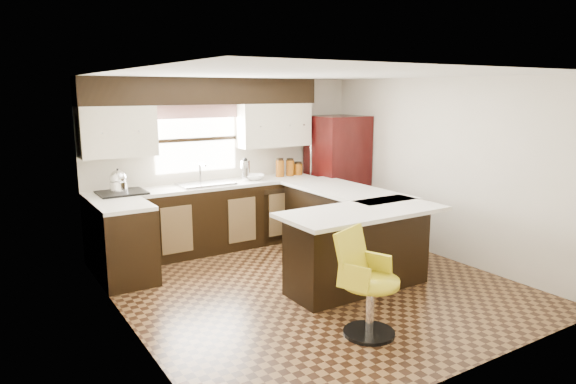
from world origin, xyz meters
TOP-DOWN VIEW (x-y plane):
  - floor at (0.00, 0.00)m, footprint 4.40×4.40m
  - ceiling at (0.00, 0.00)m, footprint 4.40×4.40m
  - wall_back at (0.00, 2.20)m, footprint 4.40×0.00m
  - wall_front at (0.00, -2.20)m, footprint 4.40×0.00m
  - wall_left at (-2.10, 0.00)m, footprint 0.00×4.40m
  - wall_right at (2.10, 0.00)m, footprint 0.00×4.40m
  - base_cab_back at (-0.45, 1.90)m, footprint 3.30×0.60m
  - base_cab_left at (-1.80, 1.25)m, footprint 0.60×0.70m
  - counter_back at (-0.45, 1.90)m, footprint 3.30×0.60m
  - counter_left at (-1.80, 1.25)m, footprint 0.60×0.70m
  - soffit at (-0.40, 2.03)m, footprint 3.40×0.35m
  - upper_cab_left at (-1.62, 2.03)m, footprint 0.94×0.35m
  - upper_cab_right at (0.68, 2.03)m, footprint 1.14×0.35m
  - window_pane at (-0.50, 2.18)m, footprint 1.20×0.02m
  - valance at (-0.50, 2.14)m, footprint 1.30×0.06m
  - sink at (-0.50, 1.88)m, footprint 0.75×0.45m
  - dishwasher at (0.55, 1.61)m, footprint 0.58×0.03m
  - cooktop at (-1.65, 1.88)m, footprint 0.58×0.50m
  - peninsula_long at (0.90, 0.62)m, footprint 0.60×1.95m
  - peninsula_return at (0.38, -0.35)m, footprint 1.65×0.60m
  - counter_pen_long at (0.95, 0.62)m, footprint 0.84×1.95m
  - counter_pen_return at (0.35, -0.44)m, footprint 1.89×0.84m
  - refrigerator at (1.69, 1.75)m, footprint 0.79×0.76m
  - bar_chair at (-0.27, -1.30)m, footprint 0.69×0.69m
  - kettle at (-1.68, 1.88)m, footprint 0.22×0.22m
  - percolator at (0.13, 1.90)m, footprint 0.13×0.13m
  - mixing_bowl at (0.27, 1.90)m, footprint 0.38×0.38m
  - canister_large at (0.73, 1.92)m, footprint 0.12×0.12m
  - canister_med at (0.91, 1.92)m, footprint 0.13×0.13m
  - canister_small at (1.05, 1.92)m, footprint 0.14×0.14m

SIDE VIEW (x-z plane):
  - floor at x=0.00m, z-range 0.00..0.00m
  - dishwasher at x=0.55m, z-range 0.04..0.82m
  - base_cab_back at x=-0.45m, z-range 0.00..0.90m
  - base_cab_left at x=-1.80m, z-range 0.00..0.90m
  - peninsula_long at x=0.90m, z-range 0.00..0.90m
  - peninsula_return at x=0.38m, z-range 0.00..0.90m
  - bar_chair at x=-0.27m, z-range 0.00..0.99m
  - refrigerator at x=1.69m, z-range 0.00..1.84m
  - counter_back at x=-0.45m, z-range 0.90..0.94m
  - counter_left at x=-1.80m, z-range 0.90..0.94m
  - counter_pen_long at x=0.95m, z-range 0.90..0.94m
  - counter_pen_return at x=0.35m, z-range 0.90..0.94m
  - cooktop at x=-1.65m, z-range 0.94..0.97m
  - sink at x=-0.50m, z-range 0.95..0.98m
  - mixing_bowl at x=0.27m, z-range 0.95..1.02m
  - canister_small at x=1.05m, z-range 0.95..1.12m
  - canister_med at x=0.91m, z-range 0.95..1.18m
  - canister_large at x=0.73m, z-range 0.95..1.20m
  - percolator at x=0.13m, z-range 0.95..1.24m
  - kettle at x=-1.68m, z-range 0.97..1.27m
  - wall_back at x=0.00m, z-range -1.00..3.40m
  - wall_front at x=0.00m, z-range -1.00..3.40m
  - wall_left at x=-2.10m, z-range -1.00..3.40m
  - wall_right at x=2.10m, z-range -1.00..3.40m
  - window_pane at x=-0.50m, z-range 1.10..2.00m
  - upper_cab_left at x=-1.62m, z-range 1.40..2.04m
  - upper_cab_right at x=0.68m, z-range 1.40..2.04m
  - valance at x=-0.50m, z-range 1.85..2.03m
  - soffit at x=-0.40m, z-range 2.04..2.40m
  - ceiling at x=0.00m, z-range 2.40..2.40m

